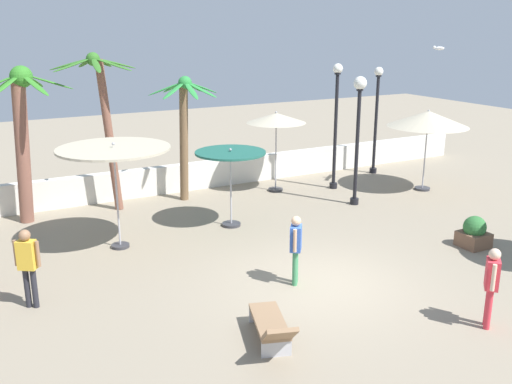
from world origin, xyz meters
The scene contains 18 objects.
ground_plane centered at (0.00, 0.00, 0.00)m, with size 56.00×56.00×0.00m, color gray.
boundary_wall centered at (0.00, 8.67, 0.48)m, with size 25.20×0.30×0.97m, color silver.
patio_umbrella_0 centered at (2.96, 7.10, 2.57)m, with size 2.06×2.06×2.84m.
patio_umbrella_2 centered at (-0.05, 4.49, 1.99)m, with size 2.03×2.03×2.33m.
patio_umbrella_3 centered at (-3.39, 4.34, 2.57)m, with size 2.87×2.87×2.84m.
patio_umbrella_4 centered at (7.67, 4.73, 2.55)m, with size 2.80×2.80×2.87m.
palm_tree_0 centered at (-2.80, 7.62, 3.19)m, with size 2.55×2.58×4.92m.
palm_tree_2 centered at (-5.15, 7.72, 2.87)m, with size 2.90×2.77×4.60m.
palm_tree_3 centered at (-0.20, 7.63, 2.67)m, with size 2.35×2.41×4.12m.
lamp_post_0 centered at (4.45, 4.49, 2.76)m, with size 0.42×0.42×4.16m.
lamp_post_1 centered at (4.97, 6.40, 2.59)m, with size 0.34×0.34×4.42m.
lamp_post_2 centered at (7.67, 7.48, 2.44)m, with size 0.34×0.34×4.16m.
lounge_chair_0 centered at (-2.23, -1.77, 0.39)m, with size 1.10×1.96×0.84m.
guest_0 centered at (-0.48, 0.24, 0.98)m, with size 0.41×0.46×1.62m.
guest_1 centered at (-5.92, 1.88, 1.04)m, with size 0.47×0.40×1.72m.
guest_3 centered at (1.80, -3.17, 0.99)m, with size 0.43×0.42×1.64m.
seagull_0 centered at (7.67, 4.51, 4.95)m, with size 0.80×0.73×0.14m.
planter centered at (4.92, -0.04, 0.38)m, with size 0.70×0.70×0.85m.
Camera 1 is at (-6.90, -9.91, 5.68)m, focal length 40.24 mm.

